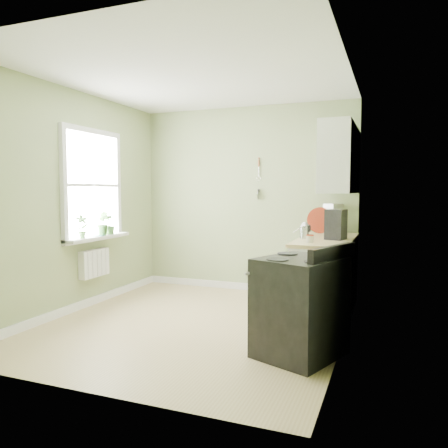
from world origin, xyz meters
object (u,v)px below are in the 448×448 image
(kettle, at_px, (305,230))
(coffee_maker, at_px, (336,225))
(stove, at_px, (300,306))
(stand_mixer, at_px, (335,219))

(kettle, xyz_separation_m, coffee_maker, (0.36, 0.02, 0.07))
(coffee_maker, bearing_deg, stove, -95.39)
(kettle, height_order, coffee_maker, coffee_maker)
(kettle, relative_size, coffee_maker, 0.56)
(stand_mixer, xyz_separation_m, coffee_maker, (0.12, -0.86, -0.02))
(stand_mixer, distance_m, kettle, 0.92)
(kettle, distance_m, coffee_maker, 0.37)
(stand_mixer, bearing_deg, kettle, -105.30)
(stove, bearing_deg, coffee_maker, 84.61)
(stand_mixer, relative_size, coffee_maker, 1.24)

